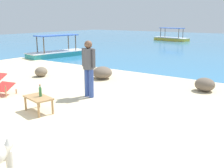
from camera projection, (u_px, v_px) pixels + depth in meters
The scene contains 9 objects.
sand_beach at pixel (10, 141), 5.03m from camera, with size 18.00×14.00×0.04m, color beige.
low_bench_table at pixel (38, 99), 6.43m from camera, with size 0.84×0.60×0.38m.
bottle at pixel (40, 92), 6.44m from camera, with size 0.07×0.07×0.30m.
person_standing at pixel (89, 65), 7.56m from camera, with size 0.51×0.32×1.62m.
shore_rock_large at pixel (205, 85), 8.34m from camera, with size 0.63×0.58×0.42m, color #6B5B4C.
shore_rock_medium at pixel (102, 73), 10.08m from camera, with size 0.83×0.73×0.45m, color #6B5B4C.
shore_rock_flat at pixel (41, 72), 10.46m from camera, with size 0.55×0.47×0.37m, color #756651.
boat_teal at pixel (57, 52), 15.96m from camera, with size 1.88×3.83×1.29m.
boat_yellow at pixel (171, 38), 27.34m from camera, with size 3.83×1.86×1.29m.
Camera 1 is at (4.23, -2.69, 2.26)m, focal length 42.97 mm.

